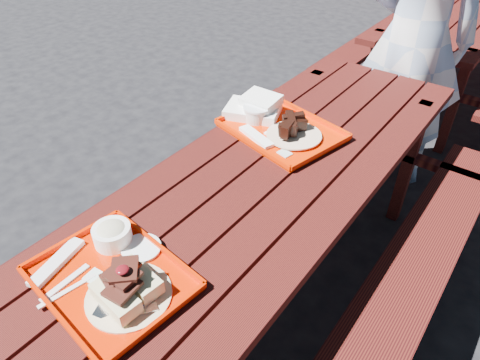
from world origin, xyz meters
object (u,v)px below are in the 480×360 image
at_px(picnic_table_near, 262,213).
at_px(near_tray, 116,269).
at_px(far_tray, 279,128).
at_px(person, 414,40).
at_px(picnic_table_far, 456,30).

height_order(picnic_table_near, near_tray, near_tray).
relative_size(far_tray, person, 0.31).
bearing_deg(near_tray, person, 86.45).
xyz_separation_m(picnic_table_far, near_tray, (-0.06, -3.46, 0.22)).
height_order(near_tray, person, person).
distance_m(picnic_table_near, near_tray, 0.69).
xyz_separation_m(picnic_table_near, near_tray, (-0.06, -0.66, 0.22)).
relative_size(near_tray, person, 0.27).
bearing_deg(far_tray, person, 80.09).
height_order(picnic_table_near, far_tray, far_tray).
xyz_separation_m(near_tray, far_tray, (-0.06, 0.95, -0.01)).
xyz_separation_m(near_tray, person, (0.13, 2.02, 0.11)).
height_order(picnic_table_far, near_tray, near_tray).
bearing_deg(picnic_table_far, picnic_table_near, -90.00).
bearing_deg(person, picnic_table_far, -107.35).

